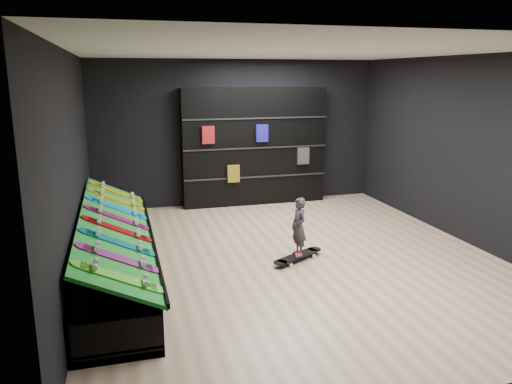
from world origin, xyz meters
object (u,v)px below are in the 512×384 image
object	(u,v)px
display_rack	(115,258)
back_shelving	(254,147)
floor_skateboard	(298,258)
child	(298,238)

from	to	relation	value
display_rack	back_shelving	world-z (taller)	back_shelving
display_rack	floor_skateboard	distance (m)	2.61
back_shelving	child	xyz separation A→B (m)	(-0.28, -3.48, -0.86)
display_rack	floor_skateboard	world-z (taller)	display_rack
back_shelving	floor_skateboard	size ratio (longest dim) A/B	3.10
floor_skateboard	child	bearing A→B (deg)	150.27
back_shelving	floor_skateboard	xyz separation A→B (m)	(-0.28, -3.48, -1.17)
back_shelving	floor_skateboard	world-z (taller)	back_shelving
display_rack	child	world-z (taller)	child
display_rack	child	bearing A→B (deg)	-3.47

